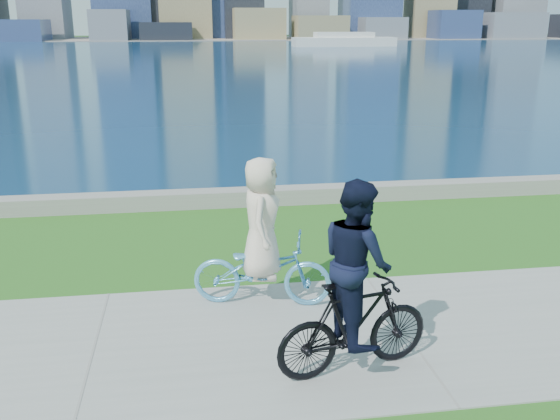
# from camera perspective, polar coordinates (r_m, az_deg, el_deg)

# --- Properties ---
(ground) EXTENTS (320.00, 320.00, 0.00)m
(ground) POSITION_cam_1_polar(r_m,az_deg,el_deg) (8.22, -16.76, -12.54)
(ground) COLOR #215817
(ground) RESTS_ON ground
(concrete_path) EXTENTS (80.00, 3.50, 0.02)m
(concrete_path) POSITION_cam_1_polar(r_m,az_deg,el_deg) (8.21, -16.76, -12.48)
(concrete_path) COLOR gray
(concrete_path) RESTS_ON ground
(seawall) EXTENTS (90.00, 0.50, 0.35)m
(seawall) POSITION_cam_1_polar(r_m,az_deg,el_deg) (13.87, -13.47, 0.75)
(seawall) COLOR gray
(seawall) RESTS_ON ground
(bay_water) EXTENTS (320.00, 131.00, 0.01)m
(bay_water) POSITION_cam_1_polar(r_m,az_deg,el_deg) (79.19, -9.73, 13.96)
(bay_water) COLOR #0C2D4E
(bay_water) RESTS_ON ground
(far_shore) EXTENTS (320.00, 30.00, 0.12)m
(far_shore) POSITION_cam_1_polar(r_m,az_deg,el_deg) (137.15, -9.39, 15.22)
(far_shore) COLOR gray
(far_shore) RESTS_ON ground
(ferry_far) EXTENTS (15.34, 4.38, 2.08)m
(ferry_far) POSITION_cam_1_polar(r_m,az_deg,el_deg) (97.98, 5.85, 15.17)
(ferry_far) COLOR silver
(ferry_far) RESTS_ON ground
(cyclist_woman) EXTENTS (1.10, 2.08, 2.15)m
(cyclist_woman) POSITION_cam_1_polar(r_m,az_deg,el_deg) (8.82, -1.68, -3.79)
(cyclist_woman) COLOR #5EB5E6
(cyclist_woman) RESTS_ON ground
(cyclist_man) EXTENTS (0.96, 1.98, 2.30)m
(cyclist_man) POSITION_cam_1_polar(r_m,az_deg,el_deg) (7.14, 6.91, -7.67)
(cyclist_man) COLOR black
(cyclist_man) RESTS_ON ground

